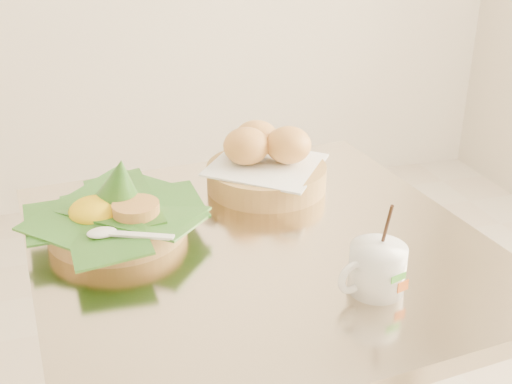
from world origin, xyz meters
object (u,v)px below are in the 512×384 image
object	(u,v)px
rice_basket	(116,212)
coffee_mug	(376,268)
bread_basket	(265,163)
cafe_table	(259,351)

from	to	relation	value
rice_basket	coffee_mug	bearing A→B (deg)	-39.52
bread_basket	coffee_mug	bearing A→B (deg)	-83.56
cafe_table	coffee_mug	bearing A→B (deg)	-57.12
cafe_table	coffee_mug	xyz separation A→B (m)	(0.12, -0.18, 0.26)
bread_basket	cafe_table	bearing A→B (deg)	-109.91
cafe_table	bread_basket	bearing A→B (deg)	70.09
bread_basket	coffee_mug	world-z (taller)	coffee_mug
cafe_table	coffee_mug	size ratio (longest dim) A/B	5.57
rice_basket	cafe_table	bearing A→B (deg)	-23.56
rice_basket	coffee_mug	xyz separation A→B (m)	(0.33, -0.27, -0.00)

